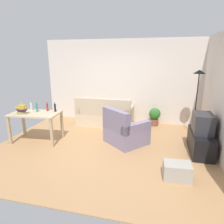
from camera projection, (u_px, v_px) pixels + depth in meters
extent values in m
cube|color=tan|center=(103.00, 147.00, 4.92)|extent=(5.20, 4.40, 0.02)
cube|color=silver|center=(121.00, 81.00, 6.63)|extent=(5.20, 0.10, 2.70)
cube|color=beige|center=(105.00, 118.00, 6.51)|extent=(1.75, 0.84, 0.40)
cube|color=#C0AD91|center=(102.00, 107.00, 6.07)|extent=(1.75, 0.16, 0.52)
cube|color=#C8B597|center=(130.00, 111.00, 6.24)|extent=(0.16, 0.84, 0.22)
cube|color=#C8B597|center=(82.00, 108.00, 6.61)|extent=(0.16, 0.84, 0.22)
cube|color=black|center=(200.00, 142.00, 4.56)|extent=(0.44, 1.10, 0.48)
cube|color=#2D2D33|center=(203.00, 123.00, 4.44)|extent=(0.40, 0.60, 0.44)
cube|color=black|center=(213.00, 124.00, 4.39)|extent=(0.01, 0.52, 0.36)
cylinder|color=black|center=(192.00, 134.00, 5.65)|extent=(0.26, 0.26, 0.03)
cylinder|color=black|center=(196.00, 105.00, 5.42)|extent=(0.03, 0.03, 1.68)
cone|color=black|center=(200.00, 72.00, 5.19)|extent=(0.32, 0.32, 0.10)
cube|color=#C6B28E|center=(35.00, 114.00, 5.07)|extent=(1.25, 0.80, 0.04)
cube|color=tan|center=(9.00, 131.00, 4.96)|extent=(0.06, 0.06, 0.72)
cube|color=tan|center=(52.00, 133.00, 4.79)|extent=(0.06, 0.06, 0.72)
cube|color=tan|center=(24.00, 123.00, 5.55)|extent=(0.06, 0.06, 0.72)
cube|color=tan|center=(62.00, 125.00, 5.38)|extent=(0.06, 0.06, 0.72)
cylinder|color=brown|center=(154.00, 122.00, 6.41)|extent=(0.24, 0.24, 0.22)
sphere|color=#2D6B28|center=(155.00, 114.00, 6.33)|extent=(0.36, 0.36, 0.36)
cube|color=gray|center=(126.00, 135.00, 5.09)|extent=(1.23, 1.22, 0.40)
cube|color=slate|center=(116.00, 120.00, 4.78)|extent=(0.79, 0.70, 0.52)
cube|color=gray|center=(137.00, 128.00, 4.72)|extent=(0.66, 0.74, 0.22)
cube|color=gray|center=(118.00, 120.00, 5.30)|extent=(0.66, 0.74, 0.22)
cube|color=#A8A399|center=(177.00, 171.00, 3.57)|extent=(0.50, 0.37, 0.30)
cylinder|color=#BCB24C|center=(22.00, 107.00, 5.26)|extent=(0.05, 0.05, 0.21)
cylinder|color=#BCB24C|center=(22.00, 102.00, 5.22)|extent=(0.02, 0.02, 0.04)
cylinder|color=silver|center=(31.00, 107.00, 5.27)|extent=(0.05, 0.05, 0.19)
cylinder|color=silver|center=(31.00, 103.00, 5.24)|extent=(0.02, 0.02, 0.04)
cylinder|color=teal|center=(37.00, 108.00, 5.13)|extent=(0.05, 0.05, 0.21)
cylinder|color=teal|center=(36.00, 103.00, 5.10)|extent=(0.02, 0.02, 0.04)
cylinder|color=#AD2323|center=(47.00, 107.00, 5.21)|extent=(0.05, 0.05, 0.19)
cylinder|color=#AD2323|center=(47.00, 103.00, 5.18)|extent=(0.02, 0.02, 0.04)
cylinder|color=black|center=(55.00, 108.00, 5.14)|extent=(0.05, 0.05, 0.20)
cylinder|color=black|center=(55.00, 103.00, 5.11)|extent=(0.02, 0.02, 0.04)
cube|color=beige|center=(22.00, 114.00, 4.92)|extent=(0.20, 0.19, 0.03)
cube|color=#B7932D|center=(21.00, 112.00, 4.91)|extent=(0.20, 0.20, 0.04)
cube|color=navy|center=(22.00, 111.00, 4.91)|extent=(0.19, 0.16, 0.04)
cube|color=#593372|center=(22.00, 109.00, 4.90)|extent=(0.23, 0.15, 0.04)
cube|color=#B7932D|center=(21.00, 108.00, 4.87)|extent=(0.29, 0.22, 0.04)
cube|color=#B7932D|center=(22.00, 106.00, 4.88)|extent=(0.19, 0.13, 0.04)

